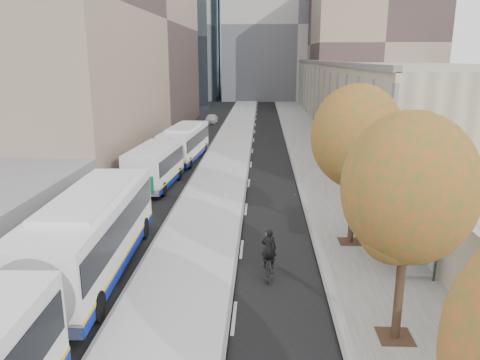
# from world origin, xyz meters

# --- Properties ---
(bus_platform) EXTENTS (4.25, 150.00, 0.15)m
(bus_platform) POSITION_xyz_m (-3.88, 35.00, 0.07)
(bus_platform) COLOR silver
(bus_platform) RESTS_ON ground
(sidewalk) EXTENTS (4.75, 150.00, 0.08)m
(sidewalk) POSITION_xyz_m (4.12, 35.00, 0.04)
(sidewalk) COLOR slate
(sidewalk) RESTS_ON ground
(building_tan) EXTENTS (18.00, 92.00, 8.00)m
(building_tan) POSITION_xyz_m (15.50, 64.00, 4.00)
(building_tan) COLOR gray
(building_tan) RESTS_ON ground
(building_midrise) EXTENTS (24.00, 46.00, 25.00)m
(building_midrise) POSITION_xyz_m (-22.50, 41.00, 12.50)
(building_midrise) COLOR gray
(building_midrise) RESTS_ON ground
(building_far_block) EXTENTS (30.00, 18.00, 30.00)m
(building_far_block) POSITION_xyz_m (6.00, 96.00, 15.00)
(building_far_block) COLOR #AFA7A0
(building_far_block) RESTS_ON ground
(bus_shelter) EXTENTS (1.90, 4.40, 2.53)m
(bus_shelter) POSITION_xyz_m (5.69, 10.96, 2.19)
(bus_shelter) COLOR #383A3F
(bus_shelter) RESTS_ON sidewalk
(tree_b) EXTENTS (4.00, 4.00, 6.97)m
(tree_b) POSITION_xyz_m (3.60, 5.00, 5.04)
(tree_b) COLOR black
(tree_b) RESTS_ON sidewalk
(tree_c) EXTENTS (4.20, 4.20, 7.28)m
(tree_c) POSITION_xyz_m (3.60, 13.00, 5.25)
(tree_c) COLOR black
(tree_c) RESTS_ON sidewalk
(bus_near) EXTENTS (3.49, 19.45, 3.23)m
(bus_near) POSITION_xyz_m (-7.58, 4.91, 1.76)
(bus_near) COLOR white
(bus_near) RESTS_ON ground
(bus_far) EXTENTS (3.63, 17.19, 2.84)m
(bus_far) POSITION_xyz_m (-7.76, 27.79, 1.55)
(bus_far) COLOR white
(bus_far) RESTS_ON ground
(cyclist) EXTENTS (0.63, 1.70, 2.16)m
(cyclist) POSITION_xyz_m (-0.42, 9.10, 0.80)
(cyclist) COLOR black
(cyclist) RESTS_ON ground
(distant_car) EXTENTS (1.64, 3.71, 1.24)m
(distant_car) POSITION_xyz_m (-7.71, 55.20, 0.62)
(distant_car) COLOR #BBBBBB
(distant_car) RESTS_ON ground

